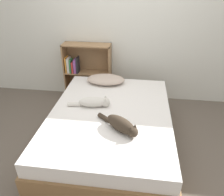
{
  "coord_description": "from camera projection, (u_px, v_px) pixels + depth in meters",
  "views": [
    {
      "loc": [
        0.31,
        -2.17,
        1.95
      ],
      "look_at": [
        0.0,
        0.15,
        0.61
      ],
      "focal_mm": 35.0,
      "sensor_mm": 36.0,
      "label": 1
    }
  ],
  "objects": [
    {
      "name": "cat_light",
      "position": [
        95.0,
        102.0,
        2.69
      ],
      "size": [
        0.53,
        0.19,
        0.14
      ],
      "rotation": [
        0.0,
        0.0,
        0.12
      ],
      "color": "beige",
      "rests_on": "bed"
    },
    {
      "name": "bed",
      "position": [
        110.0,
        128.0,
        2.75
      ],
      "size": [
        1.46,
        1.95,
        0.51
      ],
      "color": "brown",
      "rests_on": "ground_plane"
    },
    {
      "name": "wall_back",
      "position": [
        122.0,
        25.0,
        3.42
      ],
      "size": [
        8.0,
        0.06,
        2.5
      ],
      "color": "silver",
      "rests_on": "ground_plane"
    },
    {
      "name": "bookshelf",
      "position": [
        86.0,
        70.0,
        3.74
      ],
      "size": [
        0.78,
        0.26,
        0.97
      ],
      "color": "#8E6B47",
      "rests_on": "ground_plane"
    },
    {
      "name": "ground_plane",
      "position": [
        111.0,
        144.0,
        2.87
      ],
      "size": [
        8.0,
        8.0,
        0.0
      ],
      "primitive_type": "plane",
      "color": "brown"
    },
    {
      "name": "pillow",
      "position": [
        106.0,
        79.0,
        3.27
      ],
      "size": [
        0.57,
        0.35,
        0.11
      ],
      "color": "#B29E8E",
      "rests_on": "bed"
    },
    {
      "name": "cat_dark",
      "position": [
        122.0,
        125.0,
        2.26
      ],
      "size": [
        0.48,
        0.41,
        0.15
      ],
      "rotation": [
        0.0,
        0.0,
        5.61
      ],
      "color": "#33281E",
      "rests_on": "bed"
    }
  ]
}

